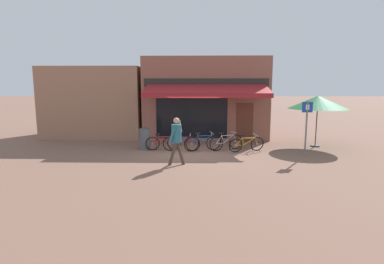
{
  "coord_description": "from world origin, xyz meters",
  "views": [
    {
      "loc": [
        0.28,
        -13.35,
        2.98
      ],
      "look_at": [
        -0.02,
        -0.67,
        1.05
      ],
      "focal_mm": 28.0,
      "sensor_mm": 36.0,
      "label": 1
    }
  ],
  "objects_px": {
    "bicycle_purple": "(181,143)",
    "cafe_parasol": "(318,102)",
    "bicycle_orange": "(246,144)",
    "bicycle_blue": "(203,143)",
    "bicycle_silver": "(226,142)",
    "pedestrian_adult": "(176,136)",
    "parking_sign": "(307,123)",
    "litter_bin": "(145,138)",
    "bicycle_red": "(163,143)"
  },
  "relations": [
    {
      "from": "bicycle_silver",
      "to": "parking_sign",
      "type": "bearing_deg",
      "value": -46.97
    },
    {
      "from": "bicycle_blue",
      "to": "parking_sign",
      "type": "xyz_separation_m",
      "value": [
        4.37,
        -1.08,
        1.08
      ]
    },
    {
      "from": "bicycle_blue",
      "to": "parking_sign",
      "type": "height_order",
      "value": "parking_sign"
    },
    {
      "from": "litter_bin",
      "to": "parking_sign",
      "type": "distance_m",
      "value": 7.31
    },
    {
      "from": "bicycle_silver",
      "to": "pedestrian_adult",
      "type": "height_order",
      "value": "pedestrian_adult"
    },
    {
      "from": "bicycle_silver",
      "to": "cafe_parasol",
      "type": "bearing_deg",
      "value": -13.35
    },
    {
      "from": "pedestrian_adult",
      "to": "bicycle_red",
      "type": "bearing_deg",
      "value": 116.98
    },
    {
      "from": "bicycle_purple",
      "to": "bicycle_orange",
      "type": "relative_size",
      "value": 1.02
    },
    {
      "from": "bicycle_orange",
      "to": "pedestrian_adult",
      "type": "relative_size",
      "value": 0.93
    },
    {
      "from": "bicycle_blue",
      "to": "pedestrian_adult",
      "type": "relative_size",
      "value": 0.96
    },
    {
      "from": "pedestrian_adult",
      "to": "bicycle_orange",
      "type": "bearing_deg",
      "value": 47.55
    },
    {
      "from": "bicycle_blue",
      "to": "pedestrian_adult",
      "type": "height_order",
      "value": "pedestrian_adult"
    },
    {
      "from": "bicycle_orange",
      "to": "pedestrian_adult",
      "type": "xyz_separation_m",
      "value": [
        -3.05,
        -2.37,
        0.76
      ]
    },
    {
      "from": "bicycle_silver",
      "to": "cafe_parasol",
      "type": "relative_size",
      "value": 0.57
    },
    {
      "from": "bicycle_purple",
      "to": "cafe_parasol",
      "type": "height_order",
      "value": "cafe_parasol"
    },
    {
      "from": "bicycle_red",
      "to": "bicycle_silver",
      "type": "xyz_separation_m",
      "value": [
        2.96,
        0.06,
        0.03
      ]
    },
    {
      "from": "bicycle_red",
      "to": "pedestrian_adult",
      "type": "bearing_deg",
      "value": -81.95
    },
    {
      "from": "bicycle_purple",
      "to": "bicycle_blue",
      "type": "distance_m",
      "value": 1.0
    },
    {
      "from": "bicycle_purple",
      "to": "cafe_parasol",
      "type": "xyz_separation_m",
      "value": [
        6.67,
        1.26,
        1.84
      ]
    },
    {
      "from": "litter_bin",
      "to": "bicycle_silver",
      "type": "bearing_deg",
      "value": -1.0
    },
    {
      "from": "bicycle_silver",
      "to": "bicycle_orange",
      "type": "xyz_separation_m",
      "value": [
        0.91,
        -0.33,
        -0.03
      ]
    },
    {
      "from": "bicycle_silver",
      "to": "pedestrian_adult",
      "type": "bearing_deg",
      "value": -153.99
    },
    {
      "from": "bicycle_purple",
      "to": "cafe_parasol",
      "type": "relative_size",
      "value": 0.62
    },
    {
      "from": "bicycle_purple",
      "to": "bicycle_blue",
      "type": "relative_size",
      "value": 0.99
    },
    {
      "from": "parking_sign",
      "to": "cafe_parasol",
      "type": "bearing_deg",
      "value": 60.05
    },
    {
      "from": "bicycle_orange",
      "to": "cafe_parasol",
      "type": "relative_size",
      "value": 0.6
    },
    {
      "from": "bicycle_silver",
      "to": "bicycle_orange",
      "type": "height_order",
      "value": "bicycle_silver"
    },
    {
      "from": "bicycle_purple",
      "to": "bicycle_orange",
      "type": "height_order",
      "value": "bicycle_purple"
    },
    {
      "from": "bicycle_purple",
      "to": "bicycle_silver",
      "type": "relative_size",
      "value": 1.08
    },
    {
      "from": "parking_sign",
      "to": "cafe_parasol",
      "type": "relative_size",
      "value": 0.85
    },
    {
      "from": "bicycle_purple",
      "to": "parking_sign",
      "type": "distance_m",
      "value": 5.57
    },
    {
      "from": "bicycle_silver",
      "to": "parking_sign",
      "type": "xyz_separation_m",
      "value": [
        3.25,
        -1.27,
        1.09
      ]
    },
    {
      "from": "bicycle_blue",
      "to": "pedestrian_adult",
      "type": "xyz_separation_m",
      "value": [
        -1.03,
        -2.51,
        0.73
      ]
    },
    {
      "from": "bicycle_purple",
      "to": "cafe_parasol",
      "type": "distance_m",
      "value": 7.03
    },
    {
      "from": "bicycle_blue",
      "to": "bicycle_orange",
      "type": "xyz_separation_m",
      "value": [
        2.02,
        -0.14,
        -0.03
      ]
    },
    {
      "from": "bicycle_purple",
      "to": "bicycle_red",
      "type": "bearing_deg",
      "value": 169.05
    },
    {
      "from": "litter_bin",
      "to": "cafe_parasol",
      "type": "height_order",
      "value": "cafe_parasol"
    },
    {
      "from": "litter_bin",
      "to": "cafe_parasol",
      "type": "bearing_deg",
      "value": 6.27
    },
    {
      "from": "bicycle_red",
      "to": "parking_sign",
      "type": "distance_m",
      "value": 6.43
    },
    {
      "from": "parking_sign",
      "to": "bicycle_purple",
      "type": "bearing_deg",
      "value": 169.35
    },
    {
      "from": "bicycle_blue",
      "to": "bicycle_red",
      "type": "bearing_deg",
      "value": 157.38
    },
    {
      "from": "bicycle_purple",
      "to": "bicycle_silver",
      "type": "xyz_separation_m",
      "value": [
        2.11,
        0.26,
        0.02
      ]
    },
    {
      "from": "bicycle_blue",
      "to": "bicycle_purple",
      "type": "bearing_deg",
      "value": 165.34
    },
    {
      "from": "litter_bin",
      "to": "bicycle_blue",
      "type": "bearing_deg",
      "value": -5.36
    },
    {
      "from": "bicycle_silver",
      "to": "litter_bin",
      "type": "xyz_separation_m",
      "value": [
        -3.87,
        0.07,
        0.17
      ]
    },
    {
      "from": "bicycle_blue",
      "to": "litter_bin",
      "type": "bearing_deg",
      "value": 155.96
    },
    {
      "from": "bicycle_red",
      "to": "parking_sign",
      "type": "height_order",
      "value": "parking_sign"
    },
    {
      "from": "bicycle_red",
      "to": "litter_bin",
      "type": "relative_size",
      "value": 1.52
    },
    {
      "from": "parking_sign",
      "to": "bicycle_silver",
      "type": "bearing_deg",
      "value": 158.69
    },
    {
      "from": "bicycle_silver",
      "to": "parking_sign",
      "type": "height_order",
      "value": "parking_sign"
    }
  ]
}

